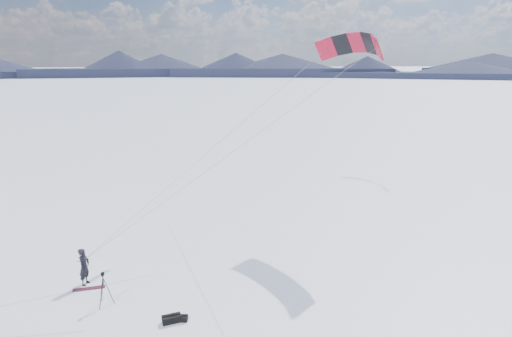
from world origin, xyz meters
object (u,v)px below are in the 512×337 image
object	(u,v)px
snowboard	(89,288)
gear_bag_a	(172,319)
gear_bag_b	(180,318)
snowkiter	(86,284)
tripod	(103,284)

from	to	relation	value
snowboard	gear_bag_a	xyz separation A→B (m)	(3.60, -3.77, 0.14)
gear_bag_a	snowboard	bearing A→B (deg)	127.38
gear_bag_a	gear_bag_b	world-z (taller)	gear_bag_a
gear_bag_b	snowkiter	bearing A→B (deg)	151.45
snowkiter	snowboard	distance (m)	0.55
snowkiter	tripod	bearing A→B (deg)	-132.72
snowboard	tripod	bearing A→B (deg)	-62.45
snowkiter	snowboard	size ratio (longest dim) A/B	1.27
snowkiter	tripod	size ratio (longest dim) A/B	1.18
snowboard	gear_bag_b	size ratio (longest dim) A/B	2.17
gear_bag_a	gear_bag_b	distance (m)	0.35
tripod	gear_bag_a	world-z (taller)	tripod
snowkiter	gear_bag_a	size ratio (longest dim) A/B	2.25
snowkiter	tripod	world-z (taller)	tripod
snowboard	gear_bag_a	distance (m)	5.22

